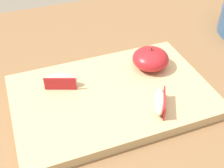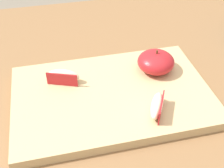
{
  "view_description": "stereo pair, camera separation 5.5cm",
  "coord_description": "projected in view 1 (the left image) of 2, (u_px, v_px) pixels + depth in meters",
  "views": [
    {
      "loc": [
        -0.22,
        -0.42,
        1.14
      ],
      "look_at": [
        -0.07,
        -0.02,
        0.79
      ],
      "focal_mm": 47.2,
      "sensor_mm": 36.0,
      "label": 1
    },
    {
      "loc": [
        -0.16,
        -0.43,
        1.14
      ],
      "look_at": [
        -0.07,
        -0.02,
        0.79
      ],
      "focal_mm": 47.2,
      "sensor_mm": 36.0,
      "label": 2
    }
  ],
  "objects": [
    {
      "name": "apple_wedge_left",
      "position": [
        61.0,
        80.0,
        0.57
      ],
      "size": [
        0.07,
        0.04,
        0.03
      ],
      "color": "beige",
      "rests_on": "cutting_board"
    },
    {
      "name": "dining_table",
      "position": [
        135.0,
        118.0,
        0.68
      ],
      "size": [
        1.36,
        0.88,
        0.75
      ],
      "color": "brown",
      "rests_on": "ground_plane"
    },
    {
      "name": "cutting_board",
      "position": [
        112.0,
        96.0,
        0.57
      ],
      "size": [
        0.38,
        0.25,
        0.02
      ],
      "color": "tan",
      "rests_on": "dining_table"
    },
    {
      "name": "apple_half_skin_up",
      "position": [
        151.0,
        59.0,
        0.62
      ],
      "size": [
        0.08,
        0.08,
        0.05
      ],
      "color": "#B21E23",
      "rests_on": "cutting_board"
    },
    {
      "name": "apple_wedge_back",
      "position": [
        158.0,
        102.0,
        0.52
      ],
      "size": [
        0.05,
        0.07,
        0.03
      ],
      "color": "beige",
      "rests_on": "cutting_board"
    }
  ]
}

